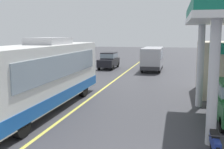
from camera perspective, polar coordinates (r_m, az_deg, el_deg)
The scene contains 6 objects.
ground at distance 26.02m, azimuth 1.72°, elevation -0.32°, with size 120.00×120.00×0.00m, color #38383D.
lane_divider_stripe at distance 21.20m, azimuth -0.92°, elevation -2.26°, with size 0.16×50.00×0.01m, color #D8CC4C.
coach_bus_main at distance 14.70m, azimuth -14.20°, elevation -0.40°, with size 2.60×11.04×3.69m.
minibus_opposing_lane at distance 30.34m, azimuth 8.29°, elevation 3.61°, with size 2.04×6.13×2.44m.
motorcycle_parked_forecourt at distance 9.59m, azimuth 20.29°, elevation -13.16°, with size 0.55×1.80×0.92m.
car_trailing_behind_bus at distance 31.78m, azimuth -0.65°, elevation 3.07°, with size 1.70×4.20×1.82m.
Camera 1 is at (5.01, -5.24, 3.85)m, focal length 44.71 mm.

